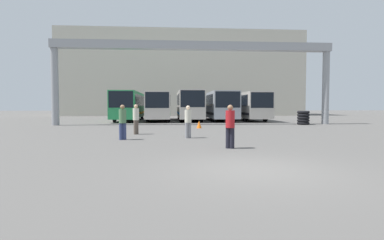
{
  "coord_description": "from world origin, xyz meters",
  "views": [
    {
      "loc": [
        -2.09,
        -7.38,
        1.62
      ],
      "look_at": [
        -0.07,
        20.71,
        0.3
      ],
      "focal_mm": 28.0,
      "sensor_mm": 36.0,
      "label": 1
    }
  ],
  "objects": [
    {
      "name": "ground_plane",
      "position": [
        0.0,
        0.0,
        0.0
      ],
      "size": [
        200.0,
        200.0,
        0.0
      ],
      "primitive_type": "plane",
      "color": "#514F4C"
    },
    {
      "name": "building_backdrop",
      "position": [
        0.0,
        47.54,
        7.14
      ],
      "size": [
        41.24,
        12.0,
        14.29
      ],
      "color": "#B7B2A3",
      "rests_on": "ground"
    },
    {
      "name": "overhead_gantry",
      "position": [
        0.0,
        18.49,
        5.88
      ],
      "size": [
        24.08,
        0.8,
        7.14
      ],
      "color": "gray",
      "rests_on": "ground"
    },
    {
      "name": "bus_slot_0",
      "position": [
        -6.67,
        26.56,
        1.79
      ],
      "size": [
        2.48,
        11.73,
        3.11
      ],
      "color": "#268C4C",
      "rests_on": "ground"
    },
    {
      "name": "bus_slot_1",
      "position": [
        -3.34,
        26.12,
        1.75
      ],
      "size": [
        2.45,
        10.86,
        3.03
      ],
      "color": "beige",
      "rests_on": "ground"
    },
    {
      "name": "bus_slot_2",
      "position": [
        0.0,
        25.99,
        1.85
      ],
      "size": [
        2.53,
        10.59,
        3.21
      ],
      "color": "beige",
      "rests_on": "ground"
    },
    {
      "name": "bus_slot_3",
      "position": [
        3.34,
        26.49,
        1.8
      ],
      "size": [
        2.62,
        11.59,
        3.11
      ],
      "color": "#999EA5",
      "rests_on": "ground"
    },
    {
      "name": "bus_slot_4",
      "position": [
        6.67,
        26.02,
        1.76
      ],
      "size": [
        2.44,
        10.65,
        3.04
      ],
      "color": "beige",
      "rests_on": "ground"
    },
    {
      "name": "pedestrian_near_center",
      "position": [
        -4.07,
        9.9,
        0.91
      ],
      "size": [
        0.36,
        0.36,
        1.71
      ],
      "rotation": [
        0.0,
        0.0,
        4.22
      ],
      "color": "brown",
      "rests_on": "ground"
    },
    {
      "name": "pedestrian_mid_right",
      "position": [
        -4.39,
        7.13,
        0.89
      ],
      "size": [
        0.35,
        0.35,
        1.68
      ],
      "rotation": [
        0.0,
        0.0,
        0.34
      ],
      "color": "navy",
      "rests_on": "ground"
    },
    {
      "name": "pedestrian_far_center",
      "position": [
        -1.21,
        7.68,
        0.87
      ],
      "size": [
        0.34,
        0.34,
        1.64
      ],
      "rotation": [
        0.0,
        0.0,
        0.53
      ],
      "color": "gray",
      "rests_on": "ground"
    },
    {
      "name": "pedestrian_near_right",
      "position": [
        0.17,
        3.86,
        0.88
      ],
      "size": [
        0.35,
        0.35,
        1.66
      ],
      "rotation": [
        0.0,
        0.0,
        2.66
      ],
      "color": "black",
      "rests_on": "ground"
    },
    {
      "name": "traffic_cone",
      "position": [
        -0.02,
        14.29,
        0.28
      ],
      "size": [
        0.37,
        0.37,
        0.55
      ],
      "color": "orange",
      "rests_on": "ground"
    },
    {
      "name": "tire_stack",
      "position": [
        9.4,
        17.77,
        0.6
      ],
      "size": [
        1.04,
        1.04,
        1.2
      ],
      "color": "black",
      "rests_on": "ground"
    }
  ]
}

